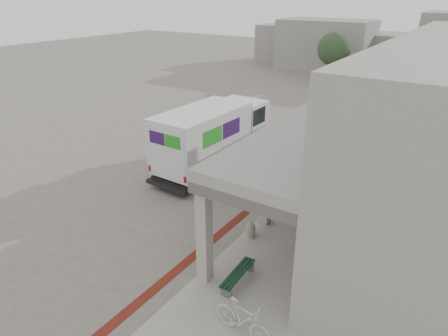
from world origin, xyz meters
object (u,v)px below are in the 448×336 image
Objects in this scene: utility_cabinet at (343,227)px; fedex_truck at (214,135)px; bench at (238,275)px; bicycle_cream at (243,320)px.

fedex_truck is at bearing 155.34° from utility_cabinet.
bicycle_cream is (1.20, -1.70, 0.26)m from bench.
utility_cabinet is at bearing -19.12° from fedex_truck.
utility_cabinet is at bearing -0.56° from bicycle_cream.
bench is 4.67m from utility_cabinet.
bench is at bearing -118.15° from utility_cabinet.
bench is 1.93× the size of utility_cabinet.
fedex_truck is at bearing 44.70° from bicycle_cream.
fedex_truck is 11.40m from bicycle_cream.
bench is at bearing 41.49° from bicycle_cream.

